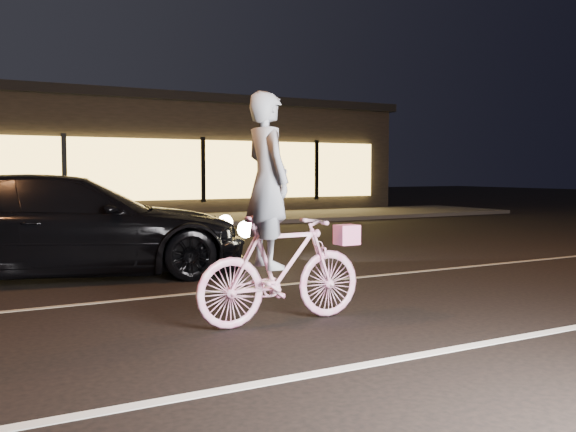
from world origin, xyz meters
TOP-DOWN VIEW (x-y plane):
  - ground at (0.00, 0.00)m, footprint 90.00×90.00m
  - lane_stripe_near at (0.00, -1.50)m, footprint 60.00×0.12m
  - lane_stripe_far at (0.00, 2.00)m, footprint 60.00×0.10m
  - sidewalk at (0.00, 13.00)m, footprint 30.00×4.00m
  - storefront at (0.00, 18.97)m, footprint 25.40×8.42m
  - cyclist at (-0.48, 0.08)m, footprint 1.85×0.64m
  - sedan at (-1.80, 4.10)m, footprint 5.49×3.03m

SIDE VIEW (x-z plane):
  - ground at x=0.00m, z-range 0.00..0.00m
  - lane_stripe_near at x=0.00m, z-range 0.00..0.01m
  - lane_stripe_far at x=0.00m, z-range 0.00..0.01m
  - sidewalk at x=0.00m, z-range 0.00..0.12m
  - sedan at x=-1.80m, z-range 0.00..1.50m
  - cyclist at x=-0.48m, z-range -0.34..1.99m
  - storefront at x=0.00m, z-range 0.05..4.25m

